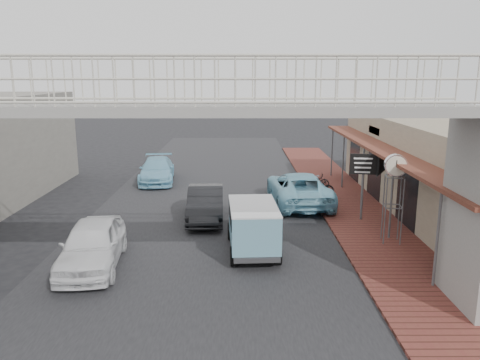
{
  "coord_description": "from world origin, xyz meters",
  "views": [
    {
      "loc": [
        1.39,
        -15.27,
        5.91
      ],
      "look_at": [
        1.44,
        3.14,
        1.8
      ],
      "focal_mm": 35.0,
      "sensor_mm": 36.0,
      "label": 1
    }
  ],
  "objects_px": {
    "white_hatchback": "(92,244)",
    "street_clock": "(395,170)",
    "motorcycle_near": "(314,181)",
    "motorcycle_far": "(319,188)",
    "arrow_sign": "(382,165)",
    "dark_sedan": "(206,203)",
    "angkot_far": "(157,170)",
    "angkot_van": "(253,221)",
    "angkot_curb": "(299,188)"
  },
  "relations": [
    {
      "from": "angkot_curb",
      "to": "angkot_far",
      "type": "height_order",
      "value": "angkot_curb"
    },
    {
      "from": "dark_sedan",
      "to": "street_clock",
      "type": "height_order",
      "value": "street_clock"
    },
    {
      "from": "arrow_sign",
      "to": "motorcycle_near",
      "type": "bearing_deg",
      "value": 116.36
    },
    {
      "from": "dark_sedan",
      "to": "angkot_van",
      "type": "relative_size",
      "value": 1.16
    },
    {
      "from": "angkot_van",
      "to": "arrow_sign",
      "type": "xyz_separation_m",
      "value": [
        5.28,
        3.3,
        1.3
      ]
    },
    {
      "from": "dark_sedan",
      "to": "angkot_far",
      "type": "bearing_deg",
      "value": 112.24
    },
    {
      "from": "arrow_sign",
      "to": "white_hatchback",
      "type": "bearing_deg",
      "value": -148.91
    },
    {
      "from": "street_clock",
      "to": "arrow_sign",
      "type": "distance_m",
      "value": 2.61
    },
    {
      "from": "angkot_van",
      "to": "street_clock",
      "type": "bearing_deg",
      "value": 5.28
    },
    {
      "from": "white_hatchback",
      "to": "dark_sedan",
      "type": "distance_m",
      "value": 5.94
    },
    {
      "from": "white_hatchback",
      "to": "dark_sedan",
      "type": "bearing_deg",
      "value": 51.36
    },
    {
      "from": "white_hatchback",
      "to": "street_clock",
      "type": "height_order",
      "value": "street_clock"
    },
    {
      "from": "angkot_curb",
      "to": "motorcycle_near",
      "type": "bearing_deg",
      "value": -116.69
    },
    {
      "from": "angkot_van",
      "to": "street_clock",
      "type": "height_order",
      "value": "street_clock"
    },
    {
      "from": "angkot_van",
      "to": "motorcycle_near",
      "type": "bearing_deg",
      "value": 65.3
    },
    {
      "from": "angkot_far",
      "to": "motorcycle_far",
      "type": "distance_m",
      "value": 9.41
    },
    {
      "from": "angkot_van",
      "to": "motorcycle_far",
      "type": "relative_size",
      "value": 2.32
    },
    {
      "from": "angkot_van",
      "to": "motorcycle_near",
      "type": "relative_size",
      "value": 2.19
    },
    {
      "from": "street_clock",
      "to": "dark_sedan",
      "type": "bearing_deg",
      "value": 165.18
    },
    {
      "from": "motorcycle_near",
      "to": "street_clock",
      "type": "distance_m",
      "value": 8.37
    },
    {
      "from": "street_clock",
      "to": "arrow_sign",
      "type": "bearing_deg",
      "value": 92.01
    },
    {
      "from": "motorcycle_near",
      "to": "street_clock",
      "type": "relative_size",
      "value": 0.52
    },
    {
      "from": "motorcycle_near",
      "to": "street_clock",
      "type": "height_order",
      "value": "street_clock"
    },
    {
      "from": "angkot_far",
      "to": "motorcycle_near",
      "type": "xyz_separation_m",
      "value": [
        8.57,
        -2.29,
        -0.14
      ]
    },
    {
      "from": "motorcycle_near",
      "to": "arrow_sign",
      "type": "height_order",
      "value": "arrow_sign"
    },
    {
      "from": "angkot_far",
      "to": "arrow_sign",
      "type": "xyz_separation_m",
      "value": [
        10.41,
        -7.65,
        1.73
      ]
    },
    {
      "from": "dark_sedan",
      "to": "angkot_far",
      "type": "height_order",
      "value": "dark_sedan"
    },
    {
      "from": "white_hatchback",
      "to": "angkot_curb",
      "type": "bearing_deg",
      "value": 38.94
    },
    {
      "from": "angkot_curb",
      "to": "motorcycle_near",
      "type": "distance_m",
      "value": 2.77
    },
    {
      "from": "angkot_curb",
      "to": "arrow_sign",
      "type": "distance_m",
      "value": 4.4
    },
    {
      "from": "white_hatchback",
      "to": "street_clock",
      "type": "relative_size",
      "value": 1.36
    },
    {
      "from": "motorcycle_near",
      "to": "motorcycle_far",
      "type": "relative_size",
      "value": 1.06
    },
    {
      "from": "angkot_far",
      "to": "motorcycle_near",
      "type": "bearing_deg",
      "value": -21.13
    },
    {
      "from": "angkot_far",
      "to": "street_clock",
      "type": "height_order",
      "value": "street_clock"
    },
    {
      "from": "angkot_van",
      "to": "arrow_sign",
      "type": "relative_size",
      "value": 1.26
    },
    {
      "from": "white_hatchback",
      "to": "motorcycle_far",
      "type": "height_order",
      "value": "white_hatchback"
    },
    {
      "from": "motorcycle_far",
      "to": "street_clock",
      "type": "bearing_deg",
      "value": -170.92
    },
    {
      "from": "angkot_far",
      "to": "arrow_sign",
      "type": "relative_size",
      "value": 1.62
    },
    {
      "from": "motorcycle_far",
      "to": "arrow_sign",
      "type": "height_order",
      "value": "arrow_sign"
    },
    {
      "from": "angkot_curb",
      "to": "angkot_van",
      "type": "distance_m",
      "value": 6.56
    },
    {
      "from": "arrow_sign",
      "to": "motorcycle_far",
      "type": "bearing_deg",
      "value": 123.46
    },
    {
      "from": "white_hatchback",
      "to": "angkot_far",
      "type": "height_order",
      "value": "white_hatchback"
    },
    {
      "from": "motorcycle_far",
      "to": "arrow_sign",
      "type": "bearing_deg",
      "value": -158.41
    },
    {
      "from": "white_hatchback",
      "to": "motorcycle_near",
      "type": "relative_size",
      "value": 2.64
    },
    {
      "from": "white_hatchback",
      "to": "motorcycle_near",
      "type": "distance_m",
      "value": 13.06
    },
    {
      "from": "arrow_sign",
      "to": "angkot_van",
      "type": "bearing_deg",
      "value": -140.61
    },
    {
      "from": "angkot_far",
      "to": "motorcycle_near",
      "type": "distance_m",
      "value": 8.87
    },
    {
      "from": "angkot_van",
      "to": "street_clock",
      "type": "distance_m",
      "value": 5.28
    },
    {
      "from": "angkot_curb",
      "to": "motorcycle_far",
      "type": "height_order",
      "value": "angkot_curb"
    },
    {
      "from": "angkot_van",
      "to": "motorcycle_near",
      "type": "xyz_separation_m",
      "value": [
        3.43,
        8.66,
        -0.56
      ]
    }
  ]
}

